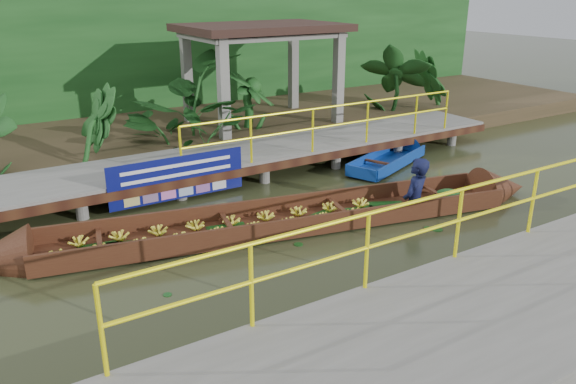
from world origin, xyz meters
TOP-DOWN VIEW (x-y plane):
  - ground at (0.00, 0.00)m, footprint 80.00×80.00m
  - land_strip at (0.00, 7.50)m, footprint 30.00×8.00m
  - far_dock at (0.02, 3.43)m, footprint 16.00×2.06m
  - near_dock at (1.00, -4.20)m, footprint 18.00×2.40m
  - pavilion at (3.00, 6.30)m, footprint 4.40×3.00m
  - foliage_backdrop at (0.00, 10.00)m, footprint 30.00×0.80m
  - vendor_boat at (0.43, 0.22)m, footprint 10.76×3.26m
  - moored_blue_boat at (4.81, 2.40)m, footprint 3.15×1.90m
  - blue_banner at (-1.12, 2.48)m, footprint 2.85×0.04m
  - tropical_plants at (2.03, 5.30)m, footprint 14.62×1.62m

SIDE VIEW (x-z plane):
  - ground at x=0.00m, z-range 0.00..0.00m
  - moored_blue_boat at x=4.81m, z-range -0.24..0.50m
  - land_strip at x=0.00m, z-range 0.00..0.45m
  - vendor_boat at x=0.43m, z-range -0.92..1.46m
  - near_dock at x=1.00m, z-range -0.56..1.16m
  - far_dock at x=0.02m, z-range -0.35..1.30m
  - blue_banner at x=-1.12m, z-range 0.11..1.00m
  - tropical_plants at x=2.03m, z-range 0.45..2.47m
  - foliage_backdrop at x=0.00m, z-range 0.00..4.00m
  - pavilion at x=3.00m, z-range 1.32..4.32m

